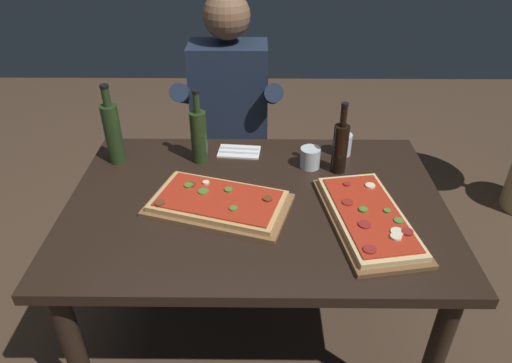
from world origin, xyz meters
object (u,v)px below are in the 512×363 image
(pizza_rectangular_left, at_px, (368,217))
(tumbler_far_side, at_px, (343,146))
(tumbler_near_camera, at_px, (310,158))
(dining_table, at_px, (256,220))
(diner_chair, at_px, (232,147))
(vinegar_bottle_green, at_px, (113,132))
(pizza_rectangular_front, at_px, (219,203))
(oil_bottle_amber, at_px, (340,146))
(wine_bottle_dark, at_px, (199,135))
(seated_diner, at_px, (229,115))

(pizza_rectangular_left, relative_size, tumbler_far_side, 5.91)
(tumbler_near_camera, height_order, tumbler_far_side, tumbler_far_side)
(pizza_rectangular_left, distance_m, tumbler_near_camera, 0.40)
(dining_table, distance_m, diner_chair, 0.88)
(vinegar_bottle_green, distance_m, tumbler_far_side, 0.97)
(pizza_rectangular_front, xyz_separation_m, vinegar_bottle_green, (-0.45, 0.32, 0.12))
(dining_table, height_order, diner_chair, diner_chair)
(dining_table, bearing_deg, tumbler_far_side, 43.20)
(oil_bottle_amber, bearing_deg, dining_table, -147.71)
(pizza_rectangular_left, height_order, tumbler_near_camera, tumbler_near_camera)
(wine_bottle_dark, xyz_separation_m, vinegar_bottle_green, (-0.35, -0.01, 0.02))
(vinegar_bottle_green, distance_m, tumbler_near_camera, 0.81)
(pizza_rectangular_left, bearing_deg, dining_table, 162.37)
(pizza_rectangular_left, height_order, seated_diner, seated_diner)
(vinegar_bottle_green, xyz_separation_m, tumbler_far_side, (0.96, 0.07, -0.10))
(pizza_rectangular_front, relative_size, diner_chair, 0.65)
(pizza_rectangular_front, bearing_deg, seated_diner, 90.54)
(vinegar_bottle_green, relative_size, tumbler_far_side, 3.60)
(tumbler_near_camera, distance_m, seated_diner, 0.62)
(pizza_rectangular_left, xyz_separation_m, wine_bottle_dark, (-0.63, 0.41, 0.10))
(tumbler_far_side, xyz_separation_m, diner_chair, (-0.51, 0.51, -0.29))
(pizza_rectangular_front, distance_m, oil_bottle_amber, 0.54)
(oil_bottle_amber, xyz_separation_m, tumbler_near_camera, (-0.11, 0.03, -0.07))
(dining_table, relative_size, seated_diner, 1.05)
(dining_table, relative_size, diner_chair, 1.61)
(vinegar_bottle_green, bearing_deg, diner_chair, 52.40)
(pizza_rectangular_front, height_order, diner_chair, diner_chair)
(vinegar_bottle_green, xyz_separation_m, diner_chair, (0.45, 0.58, -0.39))
(dining_table, height_order, pizza_rectangular_left, pizza_rectangular_left)
(tumbler_near_camera, distance_m, tumbler_far_side, 0.18)
(diner_chair, bearing_deg, seated_diner, -90.00)
(pizza_rectangular_front, distance_m, pizza_rectangular_left, 0.53)
(pizza_rectangular_left, distance_m, oil_bottle_amber, 0.35)
(pizza_rectangular_left, relative_size, tumbler_near_camera, 6.53)
(pizza_rectangular_front, distance_m, tumbler_far_side, 0.64)
(wine_bottle_dark, relative_size, tumbler_near_camera, 3.67)
(dining_table, xyz_separation_m, tumbler_far_side, (0.37, 0.35, 0.14))
(pizza_rectangular_front, distance_m, vinegar_bottle_green, 0.57)
(vinegar_bottle_green, xyz_separation_m, seated_diner, (0.45, 0.46, -0.14))
(oil_bottle_amber, bearing_deg, tumbler_near_camera, 165.20)
(pizza_rectangular_left, xyz_separation_m, vinegar_bottle_green, (-0.98, 0.40, 0.12))
(pizza_rectangular_left, bearing_deg, diner_chair, 118.62)
(tumbler_near_camera, bearing_deg, diner_chair, 120.55)
(pizza_rectangular_left, bearing_deg, tumbler_near_camera, 115.18)
(diner_chair, xyz_separation_m, seated_diner, (0.00, -0.12, 0.26))
(pizza_rectangular_front, relative_size, oil_bottle_amber, 1.88)
(wine_bottle_dark, height_order, tumbler_far_side, wine_bottle_dark)
(diner_chair, bearing_deg, pizza_rectangular_left, -61.38)
(oil_bottle_amber, relative_size, seated_diner, 0.22)
(wine_bottle_dark, height_order, tumbler_near_camera, wine_bottle_dark)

